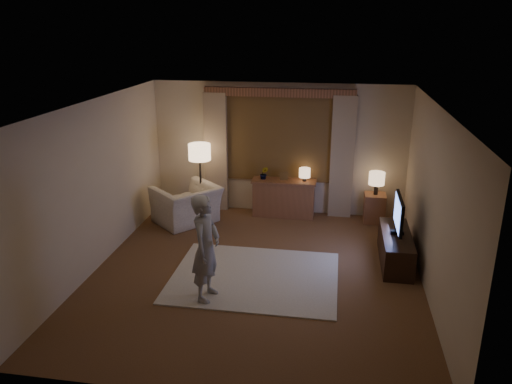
% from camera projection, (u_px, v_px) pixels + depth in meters
% --- Properties ---
extents(room, '(5.04, 5.54, 2.64)m').
position_uv_depth(room, '(261.00, 181.00, 7.76)').
color(room, brown).
rests_on(room, ground).
extents(rug, '(2.50, 2.00, 0.02)m').
position_uv_depth(rug, '(255.00, 277.00, 7.59)').
color(rug, beige).
rests_on(rug, floor).
extents(sideboard, '(1.20, 0.40, 0.70)m').
position_uv_depth(sideboard, '(284.00, 199.00, 9.92)').
color(sideboard, brown).
rests_on(sideboard, floor).
extents(picture_frame, '(0.16, 0.02, 0.20)m').
position_uv_depth(picture_frame, '(284.00, 177.00, 9.78)').
color(picture_frame, brown).
rests_on(picture_frame, sideboard).
extents(plant, '(0.17, 0.13, 0.30)m').
position_uv_depth(plant, '(264.00, 174.00, 9.82)').
color(plant, '#999999').
rests_on(plant, sideboard).
extents(table_lamp_sideboard, '(0.22, 0.22, 0.30)m').
position_uv_depth(table_lamp_sideboard, '(305.00, 173.00, 9.68)').
color(table_lamp_sideboard, black).
rests_on(table_lamp_sideboard, sideboard).
extents(floor_lamp, '(0.43, 0.43, 1.47)m').
position_uv_depth(floor_lamp, '(200.00, 156.00, 9.60)').
color(floor_lamp, black).
rests_on(floor_lamp, floor).
extents(armchair, '(1.47, 1.48, 0.72)m').
position_uv_depth(armchair, '(187.00, 205.00, 9.56)').
color(armchair, '#F1E2C7').
rests_on(armchair, floor).
extents(side_table, '(0.40, 0.40, 0.56)m').
position_uv_depth(side_table, '(374.00, 208.00, 9.63)').
color(side_table, brown).
rests_on(side_table, floor).
extents(table_lamp_side, '(0.30, 0.30, 0.44)m').
position_uv_depth(table_lamp_side, '(377.00, 179.00, 9.44)').
color(table_lamp_side, black).
rests_on(table_lamp_side, side_table).
extents(tv_stand, '(0.45, 1.40, 0.50)m').
position_uv_depth(tv_stand, '(395.00, 248.00, 7.99)').
color(tv_stand, black).
rests_on(tv_stand, floor).
extents(tv, '(0.21, 0.85, 0.62)m').
position_uv_depth(tv, '(399.00, 214.00, 7.80)').
color(tv, black).
rests_on(tv, tv_stand).
extents(person, '(0.44, 0.60, 1.52)m').
position_uv_depth(person, '(206.00, 248.00, 6.77)').
color(person, gray).
rests_on(person, rug).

